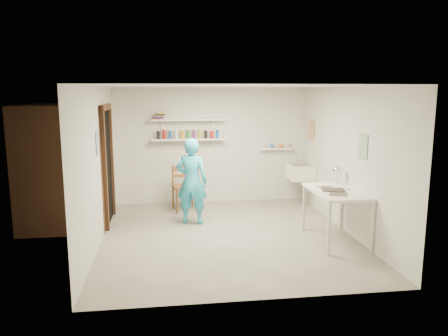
{
  "coord_description": "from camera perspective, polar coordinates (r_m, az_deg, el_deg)",
  "views": [
    {
      "loc": [
        -0.98,
        -6.74,
        2.33
      ],
      "look_at": [
        0.0,
        0.4,
        1.05
      ],
      "focal_mm": 35.0,
      "sensor_mm": 36.0,
      "label": 1
    }
  ],
  "objects": [
    {
      "name": "door_jamb_near",
      "position": [
        7.48,
        -15.29,
        -0.54
      ],
      "size": [
        0.06,
        0.1,
        2.0
      ],
      "primitive_type": "cube",
      "color": "brown",
      "rests_on": "ground"
    },
    {
      "name": "poster_right_b",
      "position": [
        6.92,
        17.68,
        2.69
      ],
      "size": [
        0.01,
        0.3,
        0.38
      ],
      "primitive_type": "cube",
      "color": "#3F724C",
      "rests_on": "wall_right"
    },
    {
      "name": "wall_front",
      "position": [
        4.73,
        4.39,
        -3.82
      ],
      "size": [
        4.0,
        0.02,
        2.4
      ],
      "primitive_type": "cube",
      "color": "silver",
      "rests_on": "ground"
    },
    {
      "name": "desk_lamp",
      "position": [
        7.43,
        14.63,
        -0.28
      ],
      "size": [
        0.15,
        0.15,
        0.15
      ],
      "primitive_type": "sphere",
      "color": "silver",
      "rests_on": "work_table"
    },
    {
      "name": "door_jamb_far",
      "position": [
        8.46,
        -14.43,
        0.7
      ],
      "size": [
        0.06,
        0.1,
        2.0
      ],
      "primitive_type": "cube",
      "color": "brown",
      "rests_on": "ground"
    },
    {
      "name": "wall_right",
      "position": [
        7.46,
        15.91,
        0.97
      ],
      "size": [
        0.02,
        4.5,
        2.4
      ],
      "primitive_type": "cube",
      "color": "silver",
      "rests_on": "ground"
    },
    {
      "name": "corridor_box",
      "position": [
        8.08,
        -19.99,
        0.34
      ],
      "size": [
        1.4,
        1.5,
        2.1
      ],
      "primitive_type": "cube",
      "color": "brown",
      "rests_on": "ground"
    },
    {
      "name": "ceiling",
      "position": [
        6.81,
        0.46,
        10.74
      ],
      "size": [
        4.0,
        4.5,
        0.02
      ],
      "primitive_type": "cube",
      "color": "silver",
      "rests_on": "wall_back"
    },
    {
      "name": "doorway_recess",
      "position": [
        7.97,
        -14.98,
        0.12
      ],
      "size": [
        0.02,
        0.9,
        2.0
      ],
      "primitive_type": "cube",
      "color": "black",
      "rests_on": "wall_left"
    },
    {
      "name": "work_table",
      "position": [
        7.06,
        14.39,
        -6.06
      ],
      "size": [
        0.74,
        1.23,
        0.82
      ],
      "primitive_type": "cube",
      "color": "silver",
      "rests_on": "ground"
    },
    {
      "name": "ledge_pots",
      "position": [
        9.28,
        6.8,
        2.89
      ],
      "size": [
        0.48,
        0.07,
        0.09
      ],
      "color": "silver",
      "rests_on": "ledge_shelf"
    },
    {
      "name": "papers",
      "position": [
        6.95,
        14.54,
        -2.75
      ],
      "size": [
        0.3,
        0.22,
        0.02
      ],
      "color": "silver",
      "rests_on": "work_table"
    },
    {
      "name": "ledge_shelf",
      "position": [
        9.29,
        6.79,
        2.52
      ],
      "size": [
        0.7,
        0.14,
        0.03
      ],
      "primitive_type": "cube",
      "color": "white",
      "rests_on": "wall_back"
    },
    {
      "name": "book_stack",
      "position": [
        8.89,
        -8.37,
        6.77
      ],
      "size": [
        0.26,
        0.14,
        0.14
      ],
      "color": "red",
      "rests_on": "shelf_upper"
    },
    {
      "name": "shelf_upper",
      "position": [
        8.9,
        -4.73,
        6.3
      ],
      "size": [
        1.5,
        0.22,
        0.03
      ],
      "primitive_type": "cube",
      "color": "white",
      "rests_on": "wall_back"
    },
    {
      "name": "man",
      "position": [
        7.68,
        -4.23,
        -1.74
      ],
      "size": [
        0.64,
        0.51,
        1.52
      ],
      "primitive_type": "imported",
      "rotation": [
        0.0,
        0.0,
        2.84
      ],
      "color": "#2AA9D2",
      "rests_on": "ground"
    },
    {
      "name": "wall_left",
      "position": [
        6.91,
        -16.27,
        0.25
      ],
      "size": [
        0.02,
        4.5,
        2.4
      ],
      "primitive_type": "cube",
      "color": "silver",
      "rests_on": "ground"
    },
    {
      "name": "wooden_chair",
      "position": [
        8.57,
        -5.17,
        -2.41
      ],
      "size": [
        0.52,
        0.5,
        0.97
      ],
      "primitive_type": "cube",
      "rotation": [
        0.0,
        0.0,
        0.17
      ],
      "color": "brown",
      "rests_on": "ground"
    },
    {
      "name": "poster_left",
      "position": [
        6.91,
        -16.17,
        3.19
      ],
      "size": [
        0.01,
        0.28,
        0.36
      ],
      "primitive_type": "cube",
      "color": "#334C7F",
      "rests_on": "wall_left"
    },
    {
      "name": "wall_back",
      "position": [
        9.13,
        -1.59,
        2.96
      ],
      "size": [
        4.0,
        0.02,
        2.4
      ],
      "primitive_type": "cube",
      "color": "silver",
      "rests_on": "ground"
    },
    {
      "name": "floor",
      "position": [
        7.21,
        0.44,
        -8.89
      ],
      "size": [
        4.0,
        4.5,
        0.02
      ],
      "primitive_type": "cube",
      "color": "slate",
      "rests_on": "ground"
    },
    {
      "name": "belfast_sink",
      "position": [
        9.02,
        9.94,
        -0.49
      ],
      "size": [
        0.48,
        0.6,
        0.3
      ],
      "primitive_type": "cube",
      "color": "white",
      "rests_on": "wall_right"
    },
    {
      "name": "spray_cans",
      "position": [
        8.93,
        -4.7,
        4.38
      ],
      "size": [
        1.34,
        0.06,
        0.17
      ],
      "color": "black",
      "rests_on": "shelf_lower"
    },
    {
      "name": "door_lintel",
      "position": [
        7.86,
        -15.18,
        7.68
      ],
      "size": [
        0.06,
        1.05,
        0.1
      ],
      "primitive_type": "cube",
      "color": "brown",
      "rests_on": "wall_left"
    },
    {
      "name": "poster_right_a",
      "position": [
        9.08,
        11.35,
        4.95
      ],
      "size": [
        0.01,
        0.34,
        0.42
      ],
      "primitive_type": "cube",
      "color": "#995933",
      "rests_on": "wall_right"
    },
    {
      "name": "wall_clock",
      "position": [
        7.84,
        -4.83,
        0.38
      ],
      "size": [
        0.27,
        0.11,
        0.27
      ],
      "primitive_type": "cylinder",
      "rotation": [
        1.57,
        0.0,
        -0.3
      ],
      "color": "#CDBE8C",
      "rests_on": "man"
    },
    {
      "name": "shelf_lower",
      "position": [
        8.94,
        -4.7,
        3.75
      ],
      "size": [
        1.5,
        0.22,
        0.03
      ],
      "primitive_type": "cube",
      "color": "white",
      "rests_on": "wall_back"
    }
  ]
}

